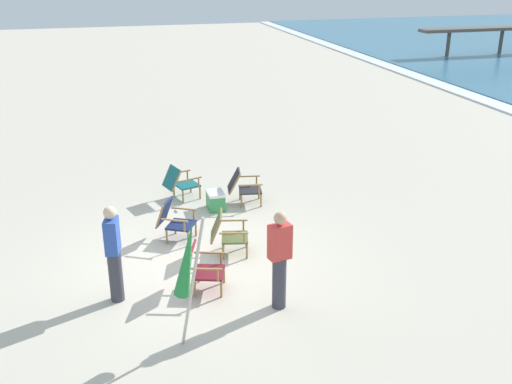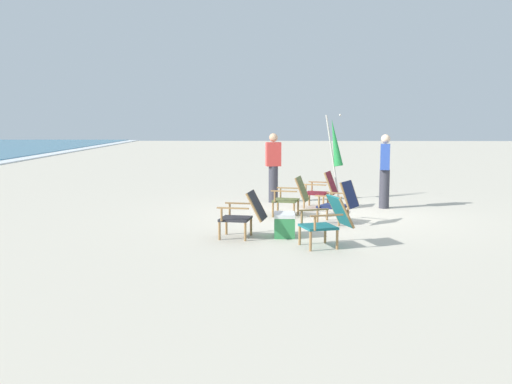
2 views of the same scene
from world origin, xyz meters
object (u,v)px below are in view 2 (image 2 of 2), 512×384
at_px(person_by_waterline, 385,170).
at_px(beach_chair_front_left, 293,195).
at_px(beach_chair_back_right, 340,201).
at_px(beach_chair_far_center, 323,189).
at_px(umbrella_furled_green, 335,143).
at_px(cooler_box, 284,225).
at_px(beach_chair_back_left, 328,220).
at_px(person_near_chairs, 273,167).
at_px(beach_chair_mid_center, 245,213).

bearing_deg(person_by_waterline, beach_chair_front_left, 118.49).
xyz_separation_m(beach_chair_back_right, beach_chair_far_center, (2.01, 0.15, -0.00)).
height_order(beach_chair_front_left, umbrella_furled_green, umbrella_furled_green).
distance_m(beach_chair_front_left, person_by_waterline, 2.38).
height_order(beach_chair_far_center, beach_chair_front_left, beach_chair_far_center).
bearing_deg(cooler_box, beach_chair_back_left, -139.61).
distance_m(person_near_chairs, cooler_box, 4.17).
xyz_separation_m(beach_chair_back_right, umbrella_furled_green, (3.51, -0.27, 0.94)).
relative_size(beach_chair_back_left, cooler_box, 1.80).
distance_m(person_near_chairs, person_by_waterline, 2.60).
bearing_deg(umbrella_furled_green, person_by_waterline, -148.83).
bearing_deg(cooler_box, umbrella_furled_green, -15.90).
distance_m(beach_chair_back_left, beach_chair_far_center, 4.05).
height_order(person_near_chairs, cooler_box, person_near_chairs).
xyz_separation_m(beach_chair_mid_center, cooler_box, (0.14, -0.65, -0.22)).
bearing_deg(beach_chair_back_left, beach_chair_far_center, -4.01).
distance_m(beach_chair_back_left, cooler_box, 1.04).
xyz_separation_m(beach_chair_back_left, person_near_chairs, (4.89, 0.81, 0.41)).
height_order(beach_chair_back_left, person_by_waterline, person_by_waterline).
bearing_deg(beach_chair_far_center, person_by_waterline, -91.70).
bearing_deg(beach_chair_back_right, beach_chair_far_center, 4.24).
relative_size(beach_chair_back_left, beach_chair_mid_center, 1.06).
height_order(beach_chair_mid_center, person_near_chairs, person_near_chairs).
xyz_separation_m(beach_chair_front_left, person_near_chairs, (2.01, 0.39, 0.41)).
bearing_deg(person_near_chairs, beach_chair_front_left, -169.08).
bearing_deg(beach_chair_back_right, beach_chair_back_left, 168.00).
bearing_deg(beach_chair_back_right, beach_chair_mid_center, 128.89).
height_order(umbrella_furled_green, person_by_waterline, umbrella_furled_green).
relative_size(beach_chair_front_left, cooler_box, 1.66).
distance_m(beach_chair_far_center, beach_chair_front_left, 1.36).
height_order(beach_chair_far_center, beach_chair_mid_center, beach_chair_far_center).
relative_size(beach_chair_mid_center, umbrella_furled_green, 0.40).
xyz_separation_m(beach_chair_far_center, cooler_box, (-3.27, 0.94, -0.23)).
height_order(beach_chair_far_center, cooler_box, beach_chair_far_center).
bearing_deg(beach_chair_far_center, umbrella_furled_green, -15.58).
distance_m(beach_chair_far_center, person_near_chairs, 1.44).
height_order(beach_chair_back_right, cooler_box, beach_chair_back_right).
distance_m(beach_chair_front_left, cooler_box, 2.14).
relative_size(beach_chair_mid_center, person_near_chairs, 0.51).
bearing_deg(beach_chair_mid_center, beach_chair_back_left, -115.61).
height_order(person_near_chairs, person_by_waterline, same).
height_order(beach_chair_back_left, beach_chair_front_left, beach_chair_front_left).
distance_m(beach_chair_front_left, umbrella_furled_green, 3.03).
xyz_separation_m(beach_chair_far_center, person_by_waterline, (-0.04, -1.35, 0.41)).
bearing_deg(beach_chair_mid_center, person_by_waterline, -41.10).
bearing_deg(person_near_chairs, umbrella_furled_green, -66.71).
distance_m(beach_chair_back_right, beach_chair_front_left, 1.21).
distance_m(beach_chair_back_left, beach_chair_mid_center, 1.45).
bearing_deg(umbrella_furled_green, cooler_box, 164.10).
distance_m(beach_chair_mid_center, cooler_box, 0.71).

